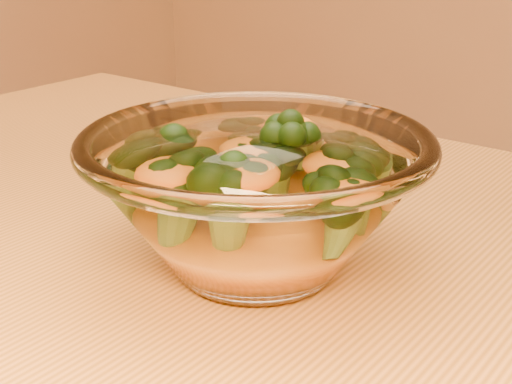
# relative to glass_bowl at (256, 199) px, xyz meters

# --- Properties ---
(glass_bowl) EXTENTS (0.22, 0.22, 0.10)m
(glass_bowl) POSITION_rel_glass_bowl_xyz_m (0.00, 0.00, 0.00)
(glass_bowl) COLOR white
(glass_bowl) RESTS_ON table
(cheese_sauce) EXTENTS (0.13, 0.13, 0.04)m
(cheese_sauce) POSITION_rel_glass_bowl_xyz_m (-0.00, 0.00, -0.02)
(cheese_sauce) COLOR orange
(cheese_sauce) RESTS_ON glass_bowl
(broccoli_heap) EXTENTS (0.16, 0.14, 0.07)m
(broccoli_heap) POSITION_rel_glass_bowl_xyz_m (-0.00, 0.00, 0.01)
(broccoli_heap) COLOR black
(broccoli_heap) RESTS_ON cheese_sauce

